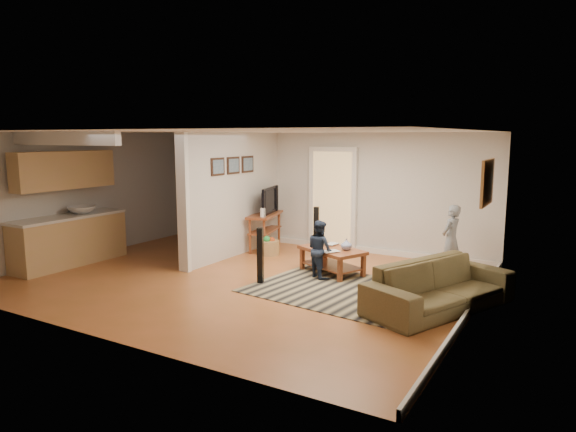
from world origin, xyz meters
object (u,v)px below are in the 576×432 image
at_px(sofa, 439,309).
at_px(child, 449,273).
at_px(coffee_table, 333,254).
at_px(toy_basket, 268,247).
at_px(speaker_left, 260,256).
at_px(toddler, 319,278).
at_px(tv_console, 265,217).
at_px(speaker_right, 316,233).

height_order(sofa, child, child).
xyz_separation_m(coffee_table, toy_basket, (-1.78, 0.68, -0.19)).
height_order(speaker_left, child, speaker_left).
xyz_separation_m(coffee_table, toddler, (-0.09, -0.36, -0.36)).
height_order(tv_console, child, tv_console).
height_order(speaker_left, toy_basket, speaker_left).
bearing_deg(toddler, tv_console, -4.28).
distance_m(speaker_left, toy_basket, 2.11).
relative_size(sofa, toy_basket, 5.13).
xyz_separation_m(tv_console, speaker_right, (1.34, -0.21, -0.19)).
xyz_separation_m(coffee_table, speaker_left, (-0.78, -1.16, 0.11)).
distance_m(coffee_table, speaker_left, 1.40).
bearing_deg(child, sofa, 24.07).
bearing_deg(coffee_table, tv_console, 152.59).
height_order(sofa, toy_basket, toy_basket).
xyz_separation_m(tv_console, speaker_left, (1.34, -2.25, -0.24)).
relative_size(tv_console, speaker_left, 1.40).
xyz_separation_m(toy_basket, child, (3.58, 0.39, -0.17)).
height_order(tv_console, toy_basket, tv_console).
relative_size(coffee_table, speaker_left, 1.42).
height_order(speaker_right, child, speaker_right).
xyz_separation_m(coffee_table, speaker_right, (-0.78, 0.88, 0.17)).
height_order(child, toddler, child).
xyz_separation_m(speaker_left, child, (2.58, 2.22, -0.47)).
bearing_deg(speaker_left, coffee_table, 39.08).
bearing_deg(speaker_right, speaker_left, -109.85).
height_order(sofa, coffee_table, coffee_table).
bearing_deg(speaker_left, child, 23.96).
bearing_deg(sofa, tv_console, 87.90).
xyz_separation_m(sofa, coffee_table, (-2.12, 0.99, 0.36)).
bearing_deg(toy_basket, speaker_right, 11.64).
distance_m(speaker_left, child, 3.44).
distance_m(sofa, child, 2.08).
distance_m(coffee_table, toy_basket, 1.92).
xyz_separation_m(speaker_right, toddler, (0.70, -1.24, -0.52)).
bearing_deg(toddler, toy_basket, -0.03).
bearing_deg(sofa, speaker_left, 117.44).
relative_size(coffee_table, toy_basket, 2.95).
relative_size(speaker_right, toddler, 1.04).
height_order(tv_console, speaker_left, tv_console).
bearing_deg(speaker_right, toy_basket, 171.79).
height_order(sofa, speaker_left, speaker_left).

